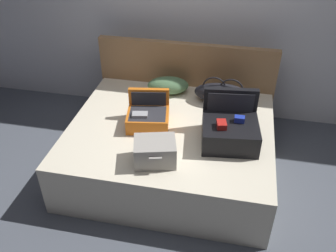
% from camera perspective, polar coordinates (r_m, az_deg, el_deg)
% --- Properties ---
extents(ground_plane, '(12.00, 12.00, 0.00)m').
position_cam_1_polar(ground_plane, '(3.64, -0.89, -10.55)').
color(ground_plane, '#4C515B').
extents(back_wall, '(8.00, 0.10, 2.60)m').
position_cam_1_polar(back_wall, '(4.36, 3.85, 17.74)').
color(back_wall, silver).
rests_on(back_wall, ground).
extents(bed, '(1.98, 1.68, 0.53)m').
position_cam_1_polar(bed, '(3.75, 0.39, -3.44)').
color(bed, beige).
rests_on(bed, ground).
extents(headboard, '(2.02, 0.08, 1.03)m').
position_cam_1_polar(headboard, '(4.33, 2.72, 6.37)').
color(headboard, olive).
rests_on(headboard, ground).
extents(hard_case_large, '(0.55, 0.55, 0.43)m').
position_cam_1_polar(hard_case_large, '(3.38, 9.56, -0.41)').
color(hard_case_large, black).
rests_on(hard_case_large, bed).
extents(hard_case_medium, '(0.45, 0.42, 0.32)m').
position_cam_1_polar(hard_case_medium, '(3.58, -3.12, 1.52)').
color(hard_case_medium, '#D16619').
rests_on(hard_case_medium, bed).
extents(hard_case_small, '(0.41, 0.35, 0.21)m').
position_cam_1_polar(hard_case_small, '(3.13, -2.05, -3.98)').
color(hard_case_small, gray).
rests_on(hard_case_small, bed).
extents(duffel_bag, '(0.61, 0.28, 0.30)m').
position_cam_1_polar(duffel_bag, '(3.96, 8.40, 4.99)').
color(duffel_bag, black).
rests_on(duffel_bag, bed).
extents(pillow_near_headboard, '(0.50, 0.34, 0.19)m').
position_cam_1_polar(pillow_near_headboard, '(4.11, 0.01, 6.30)').
color(pillow_near_headboard, '#4C724C').
rests_on(pillow_near_headboard, bed).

